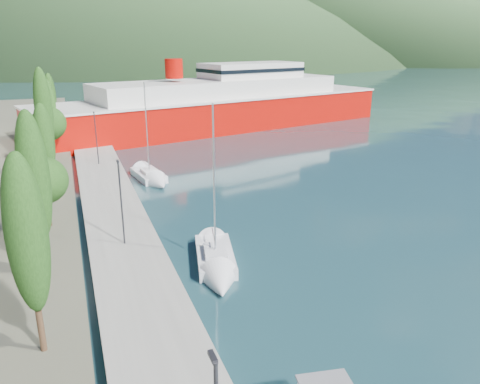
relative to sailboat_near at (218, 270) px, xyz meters
name	(u,v)px	position (x,y,z in m)	size (l,w,h in m)	color
ground	(110,95)	(3.73, 111.87, -0.32)	(1400.00, 1400.00, 0.00)	#1C3D45
quay	(109,196)	(-5.27, 17.87, 0.08)	(5.00, 88.00, 0.80)	gray
tree_row	(46,133)	(-10.37, 24.16, 5.44)	(4.16, 63.03, 11.44)	#47301E
lamp_posts	(120,197)	(-5.27, 6.09, 3.76)	(0.15, 46.69, 6.06)	#2D2D33
sailboat_near	(218,270)	(0.00, 0.00, 0.00)	(4.21, 8.65, 11.94)	silver
sailboat_mid	(154,180)	(-0.10, 22.16, 0.00)	(3.61, 8.10, 11.50)	silver
ferry	(222,106)	(17.14, 51.07, 3.49)	(64.32, 28.44, 12.51)	#B40B04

